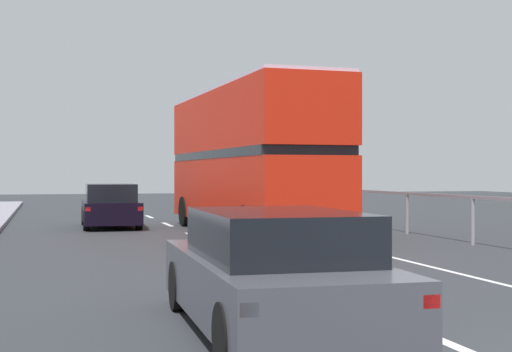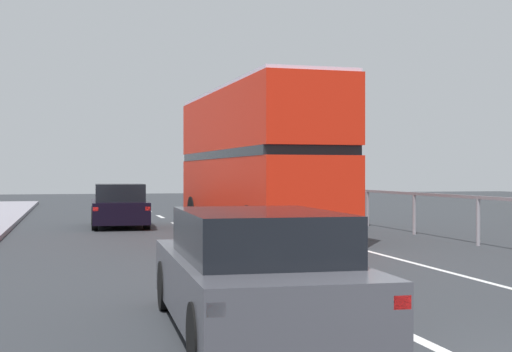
% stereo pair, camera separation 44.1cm
% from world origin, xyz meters
% --- Properties ---
extents(lane_paint_markings, '(3.15, 46.00, 0.01)m').
position_xyz_m(lane_paint_markings, '(1.91, 8.77, 0.00)').
color(lane_paint_markings, silver).
rests_on(lane_paint_markings, ground).
extents(double_decker_bus_red, '(2.81, 10.20, 4.28)m').
position_xyz_m(double_decker_bus_red, '(1.71, 15.65, 2.29)').
color(double_decker_bus_red, red).
rests_on(double_decker_bus_red, ground).
extents(hatchback_car_near, '(1.96, 4.59, 1.38)m').
position_xyz_m(hatchback_car_near, '(-1.63, 2.40, 0.67)').
color(hatchback_car_near, '#46474E').
rests_on(hatchback_car_near, ground).
extents(sedan_car_ahead, '(1.90, 4.08, 1.44)m').
position_xyz_m(sedan_car_ahead, '(-2.03, 19.37, 0.69)').
color(sedan_car_ahead, black).
rests_on(sedan_car_ahead, ground).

